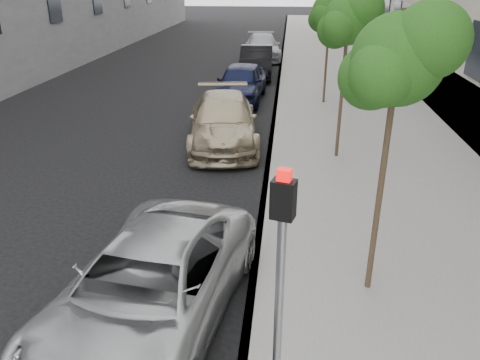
% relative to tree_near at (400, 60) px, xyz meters
% --- Properties ---
extents(ground, '(160.00, 160.00, 0.00)m').
position_rel_tree_near_xyz_m(ground, '(-3.23, -1.50, -4.06)').
color(ground, black).
rests_on(ground, ground).
extents(sidewalk, '(6.40, 72.00, 0.14)m').
position_rel_tree_near_xyz_m(sidewalk, '(1.07, 22.50, -3.99)').
color(sidewalk, gray).
rests_on(sidewalk, ground).
extents(curb, '(0.15, 72.00, 0.14)m').
position_rel_tree_near_xyz_m(curb, '(-2.05, 22.50, -3.99)').
color(curb, '#9E9B93').
rests_on(curb, ground).
extents(tree_near, '(1.69, 1.49, 4.76)m').
position_rel_tree_near_xyz_m(tree_near, '(0.00, 0.00, 0.00)').
color(tree_near, '#38281C').
rests_on(tree_near, sidewalk).
extents(tree_mid, '(1.70, 1.50, 4.76)m').
position_rel_tree_near_xyz_m(tree_mid, '(0.00, 6.50, -0.01)').
color(tree_mid, '#38281C').
rests_on(tree_mid, sidewalk).
extents(tree_far, '(1.77, 1.57, 4.54)m').
position_rel_tree_near_xyz_m(tree_far, '(0.00, 13.00, -0.26)').
color(tree_far, '#38281C').
rests_on(tree_far, sidewalk).
extents(signal_pole, '(0.28, 0.24, 3.30)m').
position_rel_tree_near_xyz_m(signal_pole, '(-1.57, -2.72, -1.87)').
color(signal_pole, '#939699').
rests_on(signal_pole, sidewalk).
extents(minivan, '(3.17, 5.55, 1.46)m').
position_rel_tree_near_xyz_m(minivan, '(-3.59, -1.20, -3.34)').
color(minivan, '#ACAEB1').
rests_on(minivan, ground).
extents(suv, '(2.88, 5.58, 1.55)m').
position_rel_tree_near_xyz_m(suv, '(-3.64, 7.70, -3.29)').
color(suv, tan).
rests_on(suv, ground).
extents(sedan_blue, '(2.14, 4.84, 1.62)m').
position_rel_tree_near_xyz_m(sedan_blue, '(-3.62, 13.34, -3.26)').
color(sedan_blue, black).
rests_on(sedan_blue, ground).
extents(sedan_black, '(1.88, 4.94, 1.61)m').
position_rel_tree_near_xyz_m(sedan_black, '(-3.33, 18.76, -3.26)').
color(sedan_black, black).
rests_on(sedan_black, ground).
extents(sedan_rear, '(2.74, 5.57, 1.56)m').
position_rel_tree_near_xyz_m(sedan_rear, '(-3.33, 24.49, -3.29)').
color(sedan_rear, '#999BA1').
rests_on(sedan_rear, ground).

